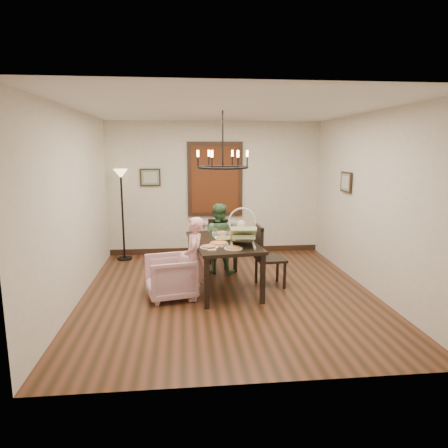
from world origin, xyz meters
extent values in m
cube|color=brown|center=(0.00, 0.00, 0.00)|extent=(4.50, 5.00, 0.01)
cube|color=white|center=(0.00, 0.00, 2.80)|extent=(4.50, 5.00, 0.01)
cube|color=silver|center=(0.00, 2.50, 1.40)|extent=(4.50, 0.01, 2.80)
cube|color=silver|center=(-2.25, 0.00, 1.40)|extent=(0.01, 5.00, 2.80)
cube|color=silver|center=(2.25, 0.00, 1.40)|extent=(0.01, 5.00, 2.80)
cube|color=black|center=(-0.06, 0.22, 0.76)|extent=(1.15, 1.79, 0.05)
cube|color=black|center=(-0.37, -0.60, 0.37)|extent=(0.07, 0.07, 0.74)
cube|color=black|center=(-0.57, 0.95, 0.37)|extent=(0.07, 0.07, 0.74)
cube|color=black|center=(0.45, -0.50, 0.37)|extent=(0.07, 0.07, 0.74)
cube|color=black|center=(0.25, 1.05, 0.37)|extent=(0.07, 0.07, 0.74)
imported|color=#CF9EB0|center=(-0.89, -0.11, 0.32)|extent=(0.85, 0.83, 0.65)
imported|color=#EDA7A9|center=(-0.54, -0.20, 0.52)|extent=(0.30, 0.41, 1.04)
imported|color=#416D42|center=(-0.06, 1.05, 0.53)|extent=(0.61, 0.54, 1.06)
imported|color=white|center=(-0.07, 0.17, 0.83)|extent=(0.31, 0.31, 0.08)
cylinder|color=tan|center=(-0.15, -0.05, 0.81)|extent=(0.29, 0.29, 0.04)
cylinder|color=silver|center=(0.06, 0.34, 0.86)|extent=(0.07, 0.07, 0.14)
cube|color=#5E2812|center=(0.00, 2.46, 1.60)|extent=(1.00, 0.03, 1.40)
cube|color=black|center=(-1.35, 2.47, 1.65)|extent=(0.42, 0.03, 0.36)
cube|color=black|center=(2.21, 0.90, 1.65)|extent=(0.03, 0.42, 0.36)
torus|color=black|center=(-0.06, 0.22, 1.95)|extent=(0.80, 0.80, 0.04)
camera|label=1|loc=(-0.68, -5.95, 2.23)|focal=32.00mm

